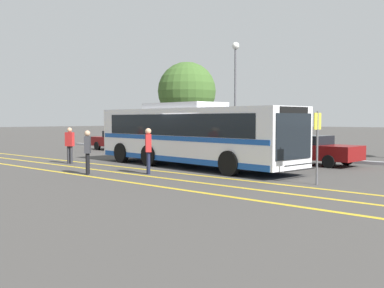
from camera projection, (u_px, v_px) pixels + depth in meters
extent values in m
plane|color=#423F3D|center=(197.00, 168.00, 20.48)|extent=(220.00, 220.00, 0.00)
cube|color=gold|center=(158.00, 171.00, 19.32)|extent=(31.19, 0.20, 0.01)
cube|color=gold|center=(131.00, 174.00, 18.20)|extent=(31.19, 0.20, 0.01)
cube|color=gold|center=(99.00, 178.00, 17.02)|extent=(31.19, 0.20, 0.01)
cube|color=#99999E|center=(270.00, 156.00, 26.02)|extent=(39.19, 0.36, 0.15)
cube|color=white|center=(192.00, 134.00, 20.87)|extent=(11.38, 3.56, 2.40)
cube|color=black|center=(192.00, 125.00, 20.85)|extent=(9.82, 3.45, 0.95)
cube|color=#194CA5|center=(192.00, 137.00, 20.88)|extent=(11.16, 3.58, 0.20)
cube|color=#194CA5|center=(192.00, 157.00, 20.93)|extent=(11.16, 3.57, 0.24)
cube|color=black|center=(294.00, 136.00, 16.75)|extent=(0.25, 2.23, 1.73)
cube|color=black|center=(294.00, 110.00, 16.70)|extent=(0.20, 1.77, 0.24)
cube|color=silver|center=(184.00, 106.00, 21.21)|extent=(4.09, 2.38, 0.27)
cube|color=black|center=(300.00, 164.00, 16.61)|extent=(0.22, 1.90, 0.04)
cube|color=black|center=(300.00, 170.00, 16.62)|extent=(0.22, 1.90, 0.04)
cylinder|color=black|center=(268.00, 160.00, 19.21)|extent=(1.02, 0.37, 1.00)
cylinder|color=black|center=(229.00, 163.00, 17.56)|extent=(1.02, 0.37, 1.00)
cylinder|color=black|center=(187.00, 153.00, 22.99)|extent=(1.02, 0.37, 1.00)
cylinder|color=black|center=(149.00, 155.00, 21.33)|extent=(1.02, 0.37, 1.00)
cylinder|color=black|center=(159.00, 151.00, 24.71)|extent=(1.02, 0.37, 1.00)
cylinder|color=black|center=(121.00, 153.00, 23.06)|extent=(1.02, 0.37, 1.00)
cube|color=maroon|center=(118.00, 142.00, 31.94)|extent=(4.61, 2.16, 0.65)
cube|color=black|center=(119.00, 134.00, 31.83)|extent=(2.00, 1.74, 0.44)
cylinder|color=black|center=(97.00, 146.00, 32.37)|extent=(0.61, 0.25, 0.60)
cylinder|color=black|center=(117.00, 145.00, 33.56)|extent=(0.61, 0.25, 0.60)
cylinder|color=black|center=(119.00, 148.00, 30.36)|extent=(0.61, 0.25, 0.60)
cylinder|color=black|center=(140.00, 147.00, 31.56)|extent=(0.61, 0.25, 0.60)
cube|color=silver|center=(171.00, 144.00, 28.82)|extent=(4.21, 1.97, 0.66)
cube|color=black|center=(170.00, 135.00, 28.85)|extent=(1.80, 1.65, 0.49)
cylinder|color=black|center=(195.00, 149.00, 28.68)|extent=(0.61, 0.22, 0.60)
cylinder|color=black|center=(177.00, 151.00, 27.37)|extent=(0.61, 0.22, 0.60)
cylinder|color=black|center=(165.00, 148.00, 30.31)|extent=(0.61, 0.22, 0.60)
cylinder|color=black|center=(147.00, 149.00, 29.00)|extent=(0.61, 0.22, 0.60)
cube|color=navy|center=(232.00, 147.00, 25.74)|extent=(4.06, 2.09, 0.65)
cube|color=black|center=(231.00, 137.00, 25.77)|extent=(1.77, 1.69, 0.51)
cylinder|color=black|center=(258.00, 153.00, 25.70)|extent=(0.61, 0.25, 0.60)
cylinder|color=black|center=(243.00, 155.00, 24.36)|extent=(0.61, 0.25, 0.60)
cylinder|color=black|center=(223.00, 151.00, 27.16)|extent=(0.61, 0.25, 0.60)
cylinder|color=black|center=(207.00, 153.00, 25.83)|extent=(0.61, 0.25, 0.60)
cube|color=maroon|center=(309.00, 151.00, 22.10)|extent=(4.96, 2.11, 0.69)
cube|color=black|center=(307.00, 140.00, 22.15)|extent=(2.12, 1.75, 0.44)
cylinder|color=black|center=(347.00, 159.00, 21.69)|extent=(0.61, 0.23, 0.60)
cylinder|color=black|center=(329.00, 162.00, 20.42)|extent=(0.61, 0.23, 0.60)
cylinder|color=black|center=(292.00, 155.00, 23.81)|extent=(0.61, 0.23, 0.60)
cylinder|color=black|center=(273.00, 158.00, 22.54)|extent=(0.61, 0.23, 0.60)
cylinder|color=#2D2D33|center=(68.00, 155.00, 22.46)|extent=(0.14, 0.14, 0.88)
cylinder|color=#2D2D33|center=(71.00, 155.00, 22.40)|extent=(0.14, 0.14, 0.88)
cube|color=red|center=(70.00, 139.00, 22.39)|extent=(0.47, 0.36, 0.70)
sphere|color=tan|center=(70.00, 130.00, 22.36)|extent=(0.24, 0.24, 0.24)
cylinder|color=#191E38|center=(148.00, 163.00, 18.27)|extent=(0.14, 0.14, 0.90)
cylinder|color=#191E38|center=(149.00, 163.00, 18.10)|extent=(0.14, 0.14, 0.90)
cube|color=red|center=(148.00, 143.00, 18.14)|extent=(0.47, 0.43, 0.72)
sphere|color=tan|center=(148.00, 131.00, 18.12)|extent=(0.24, 0.24, 0.24)
cylinder|color=black|center=(88.00, 164.00, 18.14)|extent=(0.14, 0.14, 0.86)
cylinder|color=black|center=(87.00, 164.00, 17.98)|extent=(0.14, 0.14, 0.86)
cube|color=#333338|center=(87.00, 145.00, 18.02)|extent=(0.46, 0.45, 0.68)
sphere|color=tan|center=(87.00, 133.00, 17.99)|extent=(0.23, 0.23, 0.23)
cylinder|color=#59595E|center=(317.00, 148.00, 15.15)|extent=(0.07, 0.07, 2.49)
cube|color=yellow|center=(318.00, 121.00, 15.10)|extent=(0.07, 0.40, 0.56)
cylinder|color=#59595E|center=(235.00, 102.00, 28.48)|extent=(0.14, 0.14, 6.62)
sphere|color=silver|center=(236.00, 46.00, 28.28)|extent=(0.46, 0.46, 0.46)
cylinder|color=#513823|center=(187.00, 130.00, 35.83)|extent=(0.28, 0.28, 2.72)
sphere|color=#3D6028|center=(187.00, 91.00, 35.66)|extent=(4.62, 4.62, 4.62)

